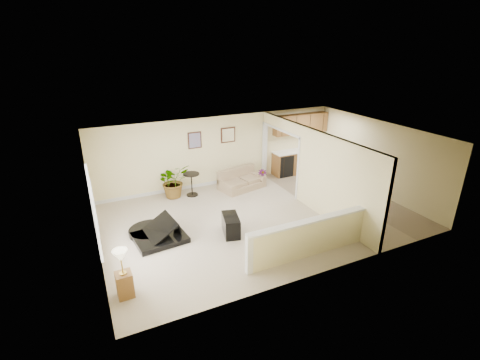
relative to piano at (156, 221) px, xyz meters
name	(u,v)px	position (x,y,z in m)	size (l,w,h in m)	color
floor	(259,217)	(3.03, -0.10, -0.51)	(9.00, 9.00, 0.00)	tan
back_wall	(220,151)	(3.03, 2.90, 0.74)	(9.00, 0.04, 2.50)	beige
front_wall	(326,224)	(3.03, -3.10, 0.74)	(9.00, 0.04, 2.50)	beige
left_wall	(92,208)	(-1.47, -0.10, 0.74)	(0.04, 6.00, 2.50)	beige
right_wall	(377,157)	(7.53, -0.10, 0.74)	(0.04, 6.00, 2.50)	beige
ceiling	(261,136)	(3.03, -0.10, 1.99)	(9.00, 6.00, 0.04)	white
kitchen_vinyl	(341,198)	(6.18, -0.10, -0.51)	(2.70, 6.00, 0.01)	gray
interior_partition	(306,167)	(4.83, 0.15, 0.71)	(0.18, 5.99, 2.50)	beige
pony_half_wall	(307,238)	(3.11, -2.40, 0.01)	(3.42, 0.22, 1.00)	beige
left_window	(93,209)	(-1.45, -0.60, 0.94)	(0.05, 2.15, 1.45)	white
wall_art_left	(195,140)	(2.08, 2.87, 1.24)	(0.48, 0.04, 0.58)	#3C2015
wall_mirror	(228,135)	(3.33, 2.87, 1.29)	(0.55, 0.04, 0.55)	#3C2015
kitchen_cabinets	(298,151)	(6.23, 2.63, 0.36)	(2.36, 0.65, 2.33)	brown
piano	(156,221)	(0.00, 0.00, 0.00)	(1.61, 1.66, 1.23)	black
piano_bench	(231,225)	(1.87, -0.64, -0.25)	(0.40, 0.80, 0.53)	black
loveseat	(241,179)	(3.52, 2.16, -0.17)	(1.77, 1.23, 0.90)	#998261
accent_table	(192,181)	(1.71, 2.27, 0.00)	(0.55, 0.55, 0.79)	black
palm_plant	(173,181)	(1.13, 2.43, 0.05)	(1.20, 1.10, 1.14)	black
small_plant	(262,179)	(4.27, 1.99, -0.26)	(0.40, 0.40, 0.61)	black
lamp_stand	(124,277)	(-1.12, -1.99, -0.05)	(0.33, 0.33, 1.10)	brown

